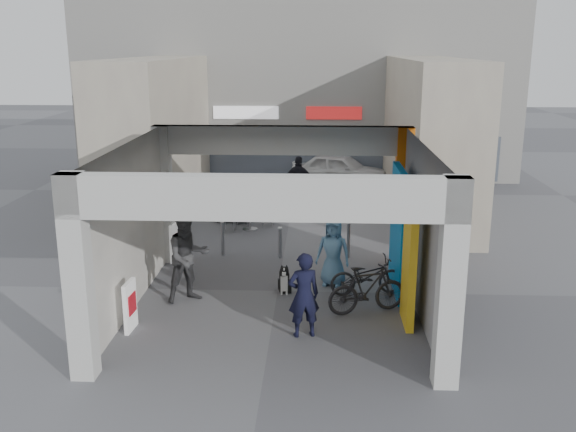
{
  "coord_description": "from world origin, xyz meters",
  "views": [
    {
      "loc": [
        0.87,
        -13.62,
        5.43
      ],
      "look_at": [
        0.19,
        1.0,
        1.5
      ],
      "focal_mm": 40.0,
      "sensor_mm": 36.0,
      "label": 1
    }
  ],
  "objects_px": {
    "bicycle_front": "(367,276)",
    "bicycle_rear": "(367,289)",
    "man_crates": "(299,182)",
    "produce_stand": "(233,212)",
    "border_collie": "(284,281)",
    "cafe_set": "(247,217)",
    "man_back_turned": "(188,257)",
    "man_elderly": "(333,252)",
    "white_van": "(340,170)",
    "man_with_dog": "(304,295)"
  },
  "relations": [
    {
      "from": "border_collie",
      "to": "man_elderly",
      "type": "relative_size",
      "value": 0.42
    },
    {
      "from": "produce_stand",
      "to": "man_elderly",
      "type": "height_order",
      "value": "man_elderly"
    },
    {
      "from": "man_crates",
      "to": "bicycle_front",
      "type": "relative_size",
      "value": 1.06
    },
    {
      "from": "border_collie",
      "to": "bicycle_front",
      "type": "xyz_separation_m",
      "value": [
        1.85,
        -0.01,
        0.17
      ]
    },
    {
      "from": "cafe_set",
      "to": "man_elderly",
      "type": "relative_size",
      "value": 0.92
    },
    {
      "from": "border_collie",
      "to": "white_van",
      "type": "height_order",
      "value": "white_van"
    },
    {
      "from": "produce_stand",
      "to": "border_collie",
      "type": "height_order",
      "value": "produce_stand"
    },
    {
      "from": "border_collie",
      "to": "bicycle_rear",
      "type": "height_order",
      "value": "bicycle_rear"
    },
    {
      "from": "cafe_set",
      "to": "bicycle_front",
      "type": "distance_m",
      "value": 6.29
    },
    {
      "from": "bicycle_front",
      "to": "white_van",
      "type": "xyz_separation_m",
      "value": [
        -0.24,
        11.45,
        0.21
      ]
    },
    {
      "from": "produce_stand",
      "to": "bicycle_front",
      "type": "distance_m",
      "value": 7.07
    },
    {
      "from": "man_elderly",
      "to": "white_van",
      "type": "height_order",
      "value": "man_elderly"
    },
    {
      "from": "produce_stand",
      "to": "white_van",
      "type": "relative_size",
      "value": 0.29
    },
    {
      "from": "border_collie",
      "to": "white_van",
      "type": "bearing_deg",
      "value": 68.41
    },
    {
      "from": "bicycle_rear",
      "to": "bicycle_front",
      "type": "bearing_deg",
      "value": -23.59
    },
    {
      "from": "man_with_dog",
      "to": "man_elderly",
      "type": "xyz_separation_m",
      "value": [
        0.61,
        2.75,
        -0.03
      ]
    },
    {
      "from": "man_with_dog",
      "to": "man_elderly",
      "type": "distance_m",
      "value": 2.82
    },
    {
      "from": "produce_stand",
      "to": "bicycle_front",
      "type": "relative_size",
      "value": 0.66
    },
    {
      "from": "border_collie",
      "to": "man_elderly",
      "type": "bearing_deg",
      "value": 13.56
    },
    {
      "from": "man_back_turned",
      "to": "man_crates",
      "type": "xyz_separation_m",
      "value": [
        2.15,
        8.44,
        -0.12
      ]
    },
    {
      "from": "border_collie",
      "to": "man_with_dog",
      "type": "height_order",
      "value": "man_with_dog"
    },
    {
      "from": "man_crates",
      "to": "bicycle_rear",
      "type": "bearing_deg",
      "value": 113.14
    },
    {
      "from": "produce_stand",
      "to": "white_van",
      "type": "distance_m",
      "value": 6.53
    },
    {
      "from": "produce_stand",
      "to": "border_collie",
      "type": "relative_size",
      "value": 1.61
    },
    {
      "from": "cafe_set",
      "to": "man_back_turned",
      "type": "height_order",
      "value": "man_back_turned"
    },
    {
      "from": "border_collie",
      "to": "bicycle_rear",
      "type": "distance_m",
      "value": 2.06
    },
    {
      "from": "border_collie",
      "to": "man_elderly",
      "type": "height_order",
      "value": "man_elderly"
    },
    {
      "from": "cafe_set",
      "to": "bicycle_front",
      "type": "xyz_separation_m",
      "value": [
        3.27,
        -5.37,
        0.12
      ]
    },
    {
      "from": "man_crates",
      "to": "bicycle_rear",
      "type": "xyz_separation_m",
      "value": [
        1.68,
        -8.92,
        -0.37
      ]
    },
    {
      "from": "border_collie",
      "to": "white_van",
      "type": "distance_m",
      "value": 11.56
    },
    {
      "from": "border_collie",
      "to": "bicycle_front",
      "type": "relative_size",
      "value": 0.41
    },
    {
      "from": "man_crates",
      "to": "white_van",
      "type": "bearing_deg",
      "value": -100.71
    },
    {
      "from": "border_collie",
      "to": "man_back_turned",
      "type": "height_order",
      "value": "man_back_turned"
    },
    {
      "from": "cafe_set",
      "to": "man_with_dog",
      "type": "xyz_separation_m",
      "value": [
        1.9,
        -7.56,
        0.52
      ]
    },
    {
      "from": "man_back_turned",
      "to": "bicycle_front",
      "type": "relative_size",
      "value": 1.2
    },
    {
      "from": "bicycle_front",
      "to": "white_van",
      "type": "relative_size",
      "value": 0.44
    },
    {
      "from": "border_collie",
      "to": "bicycle_front",
      "type": "height_order",
      "value": "bicycle_front"
    },
    {
      "from": "border_collie",
      "to": "bicycle_rear",
      "type": "xyz_separation_m",
      "value": [
        1.77,
        -1.02,
        0.24
      ]
    },
    {
      "from": "man_with_dog",
      "to": "white_van",
      "type": "height_order",
      "value": "man_with_dog"
    },
    {
      "from": "border_collie",
      "to": "man_back_turned",
      "type": "xyz_separation_m",
      "value": [
        -2.06,
        -0.54,
        0.73
      ]
    },
    {
      "from": "cafe_set",
      "to": "man_crates",
      "type": "relative_size",
      "value": 0.84
    },
    {
      "from": "produce_stand",
      "to": "man_crates",
      "type": "relative_size",
      "value": 0.62
    },
    {
      "from": "man_elderly",
      "to": "man_crates",
      "type": "distance_m",
      "value": 7.4
    },
    {
      "from": "produce_stand",
      "to": "white_van",
      "type": "xyz_separation_m",
      "value": [
        3.54,
        5.48,
        0.36
      ]
    },
    {
      "from": "bicycle_rear",
      "to": "border_collie",
      "type": "bearing_deg",
      "value": 40.72
    },
    {
      "from": "bicycle_front",
      "to": "bicycle_rear",
      "type": "xyz_separation_m",
      "value": [
        -0.08,
        -1.01,
        0.08
      ]
    },
    {
      "from": "bicycle_front",
      "to": "man_with_dog",
      "type": "bearing_deg",
      "value": 136.38
    },
    {
      "from": "man_back_turned",
      "to": "man_crates",
      "type": "bearing_deg",
      "value": 43.24
    },
    {
      "from": "white_van",
      "to": "bicycle_rear",
      "type": "bearing_deg",
      "value": -160.86
    },
    {
      "from": "cafe_set",
      "to": "man_with_dog",
      "type": "bearing_deg",
      "value": -75.87
    }
  ]
}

